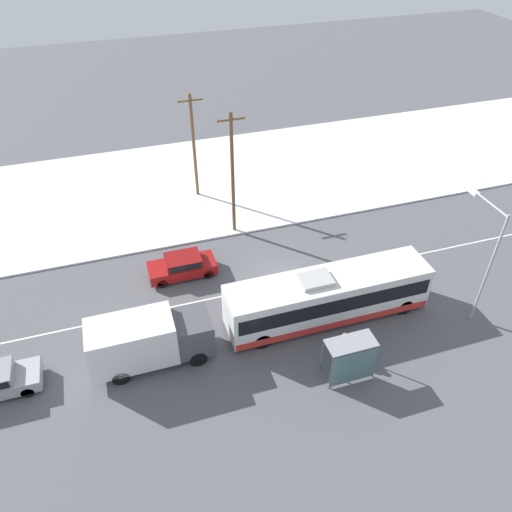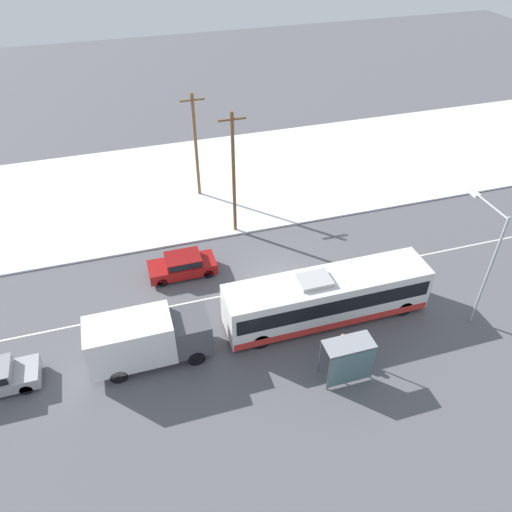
{
  "view_description": "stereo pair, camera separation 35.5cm",
  "coord_description": "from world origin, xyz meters",
  "px_view_note": "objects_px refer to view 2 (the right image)",
  "views": [
    {
      "loc": [
        -8.76,
        -21.97,
        20.8
      ],
      "look_at": [
        -1.3,
        1.47,
        1.4
      ],
      "focal_mm": 35.0,
      "sensor_mm": 36.0,
      "label": 1
    },
    {
      "loc": [
        -8.42,
        -22.08,
        20.8
      ],
      "look_at": [
        -1.3,
        1.47,
        1.4
      ],
      "focal_mm": 35.0,
      "sensor_mm": 36.0,
      "label": 2
    }
  ],
  "objects_px": {
    "pedestrian_at_stop": "(342,344)",
    "bus_shelter": "(350,357)",
    "sedan_car": "(183,264)",
    "utility_pole_roadside": "(234,173)",
    "city_bus": "(327,297)",
    "box_truck": "(146,338)",
    "utility_pole_snowlot": "(196,145)",
    "streetlamp": "(486,251)"
  },
  "relations": [
    {
      "from": "city_bus",
      "to": "box_truck",
      "type": "height_order",
      "value": "city_bus"
    },
    {
      "from": "sedan_car",
      "to": "utility_pole_roadside",
      "type": "bearing_deg",
      "value": -140.19
    },
    {
      "from": "bus_shelter",
      "to": "streetlamp",
      "type": "bearing_deg",
      "value": 15.2
    },
    {
      "from": "pedestrian_at_stop",
      "to": "utility_pole_snowlot",
      "type": "height_order",
      "value": "utility_pole_snowlot"
    },
    {
      "from": "utility_pole_roadside",
      "to": "utility_pole_snowlot",
      "type": "bearing_deg",
      "value": 104.42
    },
    {
      "from": "utility_pole_snowlot",
      "to": "streetlamp",
      "type": "bearing_deg",
      "value": -55.4
    },
    {
      "from": "sedan_car",
      "to": "utility_pole_roadside",
      "type": "distance_m",
      "value": 6.95
    },
    {
      "from": "sedan_car",
      "to": "bus_shelter",
      "type": "height_order",
      "value": "bus_shelter"
    },
    {
      "from": "sedan_car",
      "to": "utility_pole_roadside",
      "type": "height_order",
      "value": "utility_pole_roadside"
    },
    {
      "from": "bus_shelter",
      "to": "utility_pole_snowlot",
      "type": "bearing_deg",
      "value": 99.91
    },
    {
      "from": "box_truck",
      "to": "streetlamp",
      "type": "xyz_separation_m",
      "value": [
        18.13,
        -1.87,
        2.99
      ]
    },
    {
      "from": "utility_pole_roadside",
      "to": "box_truck",
      "type": "bearing_deg",
      "value": -126.16
    },
    {
      "from": "pedestrian_at_stop",
      "to": "bus_shelter",
      "type": "relative_size",
      "value": 0.72
    },
    {
      "from": "pedestrian_at_stop",
      "to": "utility_pole_roadside",
      "type": "height_order",
      "value": "utility_pole_roadside"
    },
    {
      "from": "box_truck",
      "to": "sedan_car",
      "type": "distance_m",
      "value": 7.15
    },
    {
      "from": "streetlamp",
      "to": "bus_shelter",
      "type": "bearing_deg",
      "value": -164.8
    },
    {
      "from": "streetlamp",
      "to": "utility_pole_snowlot",
      "type": "height_order",
      "value": "utility_pole_snowlot"
    },
    {
      "from": "city_bus",
      "to": "bus_shelter",
      "type": "xyz_separation_m",
      "value": [
        -0.7,
        -4.46,
        0.12
      ]
    },
    {
      "from": "box_truck",
      "to": "streetlamp",
      "type": "distance_m",
      "value": 18.47
    },
    {
      "from": "city_bus",
      "to": "utility_pole_roadside",
      "type": "distance_m",
      "value": 10.74
    },
    {
      "from": "pedestrian_at_stop",
      "to": "utility_pole_snowlot",
      "type": "bearing_deg",
      "value": 101.47
    },
    {
      "from": "streetlamp",
      "to": "utility_pole_snowlot",
      "type": "distance_m",
      "value": 21.42
    },
    {
      "from": "box_truck",
      "to": "utility_pole_snowlot",
      "type": "distance_m",
      "value": 17.07
    },
    {
      "from": "box_truck",
      "to": "pedestrian_at_stop",
      "type": "xyz_separation_m",
      "value": [
        9.75,
        -2.84,
        -0.52
      ]
    },
    {
      "from": "sedan_car",
      "to": "utility_pole_snowlot",
      "type": "bearing_deg",
      "value": -107.85
    },
    {
      "from": "pedestrian_at_stop",
      "to": "utility_pole_roadside",
      "type": "distance_m",
      "value": 13.66
    },
    {
      "from": "city_bus",
      "to": "streetlamp",
      "type": "height_order",
      "value": "streetlamp"
    },
    {
      "from": "city_bus",
      "to": "utility_pole_roadside",
      "type": "relative_size",
      "value": 1.32
    },
    {
      "from": "city_bus",
      "to": "pedestrian_at_stop",
      "type": "xyz_separation_m",
      "value": [
        -0.41,
        -3.08,
        -0.44
      ]
    },
    {
      "from": "bus_shelter",
      "to": "utility_pole_roadside",
      "type": "xyz_separation_m",
      "value": [
        -2.05,
        14.37,
        2.98
      ]
    },
    {
      "from": "box_truck",
      "to": "sedan_car",
      "type": "relative_size",
      "value": 1.47
    },
    {
      "from": "sedan_car",
      "to": "pedestrian_at_stop",
      "type": "relative_size",
      "value": 2.36
    },
    {
      "from": "box_truck",
      "to": "utility_pole_roadside",
      "type": "height_order",
      "value": "utility_pole_roadside"
    },
    {
      "from": "box_truck",
      "to": "bus_shelter",
      "type": "bearing_deg",
      "value": -24.04
    },
    {
      "from": "city_bus",
      "to": "sedan_car",
      "type": "xyz_separation_m",
      "value": [
        -7.19,
        6.2,
        -0.76
      ]
    },
    {
      "from": "bus_shelter",
      "to": "box_truck",
      "type": "bearing_deg",
      "value": 155.96
    },
    {
      "from": "box_truck",
      "to": "utility_pole_snowlot",
      "type": "bearing_deg",
      "value": 69.24
    },
    {
      "from": "city_bus",
      "to": "box_truck",
      "type": "bearing_deg",
      "value": -178.64
    },
    {
      "from": "pedestrian_at_stop",
      "to": "streetlamp",
      "type": "distance_m",
      "value": 9.14
    },
    {
      "from": "pedestrian_at_stop",
      "to": "bus_shelter",
      "type": "xyz_separation_m",
      "value": [
        -0.28,
        -1.38,
        0.56
      ]
    },
    {
      "from": "pedestrian_at_stop",
      "to": "streetlamp",
      "type": "bearing_deg",
      "value": 6.62
    },
    {
      "from": "bus_shelter",
      "to": "city_bus",
      "type": "bearing_deg",
      "value": 81.12
    }
  ]
}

